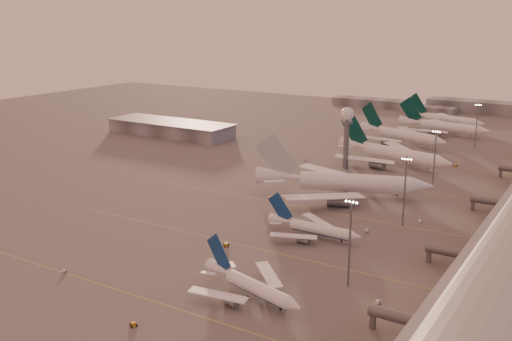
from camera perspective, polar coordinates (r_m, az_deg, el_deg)
The scene contains 25 objects.
ground at distance 196.16m, azimuth -7.13°, elevation -7.00°, with size 700.00×700.00×0.00m, color #5D5B5A.
taxiway_markings at distance 226.67m, azimuth 7.83°, elevation -4.01°, with size 180.00×185.25×0.02m.
hangar at distance 373.06m, azimuth -8.12°, elevation 4.03°, with size 82.00×27.00×8.50m.
radar_tower at distance 288.19m, azimuth 8.65°, elevation 4.26°, with size 6.40×6.40×31.10m.
mast_a at distance 163.20m, azimuth 8.93°, elevation -6.44°, with size 3.60×0.56×25.00m.
mast_b at distance 213.41m, azimuth 13.99°, elevation -1.64°, with size 3.60×0.56×25.00m.
mast_c at distance 266.04m, azimuth 16.66°, elevation 1.37°, with size 3.60×0.56×25.00m.
mast_d at distance 352.64m, azimuth 20.28°, elevation 4.21°, with size 3.60×0.56×25.00m.
distant_horizon at distance 484.61m, azimuth 18.02°, elevation 5.83°, with size 165.00×37.50×9.00m.
narrowbody_near at distance 159.00m, azimuth -0.42°, elevation -11.12°, with size 34.92×27.49×13.95m.
narrowbody_mid at distance 200.48m, azimuth 5.50°, elevation -5.63°, with size 34.48×27.55×13.48m.
widebody_white at distance 245.92m, azimuth 8.30°, elevation -1.47°, with size 69.17×54.47×25.43m.
greentail_a at distance 302.92m, azimuth 12.95°, elevation 1.31°, with size 63.16×50.41×23.36m.
greentail_b at distance 353.37m, azimuth 13.72°, elevation 3.09°, with size 57.61×45.75×21.77m.
greentail_c at distance 387.87m, azimuth 17.40°, elevation 3.82°, with size 58.57×47.02×21.33m.
greentail_d at distance 417.12m, azimuth 17.53°, elevation 4.51°, with size 55.21×44.03×20.46m.
gsv_truck_a at distance 182.36m, azimuth -17.71°, elevation -8.98°, with size 5.27×3.02×2.01m.
gsv_tug_near at distance 149.71m, azimuth -11.59°, elevation -14.17°, with size 3.62×4.07×1.00m.
gsv_catering_a at distance 159.14m, azimuth 11.62°, elevation -11.74°, with size 5.32×3.23×4.07m.
gsv_tug_mid at distance 193.06m, azimuth -2.86°, elevation -7.08°, with size 4.25×4.46×1.10m.
gsv_truck_b at distance 208.10m, azimuth 10.60°, elevation -5.52°, with size 5.80×3.76×2.20m.
gsv_truck_c at distance 241.47m, azimuth 1.46°, elevation -2.46°, with size 4.24×5.14×2.01m.
gsv_catering_b at distance 221.49m, azimuth 15.46°, elevation -4.33°, with size 5.21×3.25×3.96m.
gsv_truck_d at distance 307.00m, azimuth 4.71°, elevation 1.21°, with size 2.65×5.17×1.99m.
gsv_tug_hangar at distance 307.97m, azimuth 18.48°, elevation 0.45°, with size 3.63×2.29×1.01m.
Camera 1 is at (115.71, -141.17, 71.83)m, focal length 42.00 mm.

